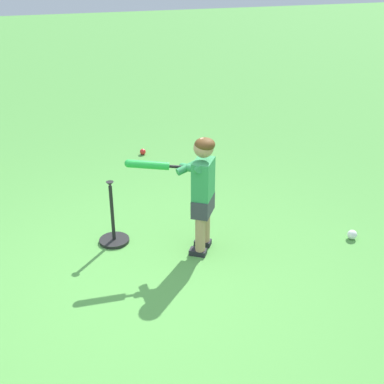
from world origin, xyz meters
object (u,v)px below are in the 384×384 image
Objects in this scene: play_ball_center_lawn at (143,152)px; batting_tee at (114,232)px; play_ball_near_batter at (352,235)px; child_batter at (200,185)px.

batting_tee reaches higher than play_ball_center_lawn.
play_ball_near_batter reaches higher than play_ball_center_lawn.
play_ball_center_lawn is (0.08, 2.48, -0.61)m from child_batter.
play_ball_near_batter is 0.15× the size of batting_tee.
play_ball_near_batter is at bearing -11.23° from child_batter.
play_ball_center_lawn is at bearing 116.16° from play_ball_near_batter.
play_ball_center_lawn is at bearing 69.45° from batting_tee.
child_batter is 1.74× the size of batting_tee.
play_ball_near_batter is 3.08m from play_ball_center_lawn.
child_batter is at bearing -91.75° from play_ball_center_lawn.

